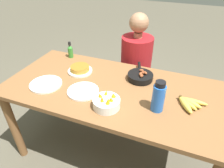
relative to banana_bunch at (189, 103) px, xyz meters
The scene contains 11 objects.
ground_plane 0.98m from the banana_bunch, behind, with size 14.00×14.00×0.00m, color #565142.
dining_table 0.58m from the banana_bunch, behind, with size 1.71×0.83×0.77m.
banana_bunch is the anchor object (origin of this frame).
skillet 0.45m from the banana_bunch, 153.05° to the left, with size 0.21×0.32×0.08m.
frittata_plate_center 0.93m from the banana_bunch, behind, with size 0.21×0.21×0.06m.
empty_plate_near_front 0.76m from the banana_bunch, behind, with size 0.24×0.24×0.02m.
empty_plate_far_left 1.08m from the banana_bunch, behind, with size 0.25×0.25×0.02m.
fruit_bowl_mango 0.57m from the banana_bunch, 156.69° to the right, with size 0.19×0.19×0.11m.
water_bottle 0.25m from the banana_bunch, 147.57° to the right, with size 0.08×0.08×0.22m.
hot_sauce_bottle 1.20m from the banana_bunch, 163.24° to the left, with size 0.05×0.05×0.16m.
person_figure 0.89m from the banana_bunch, 130.73° to the left, with size 0.35×0.35×1.19m.
Camera 1 is at (0.47, -1.19, 1.67)m, focal length 32.00 mm.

